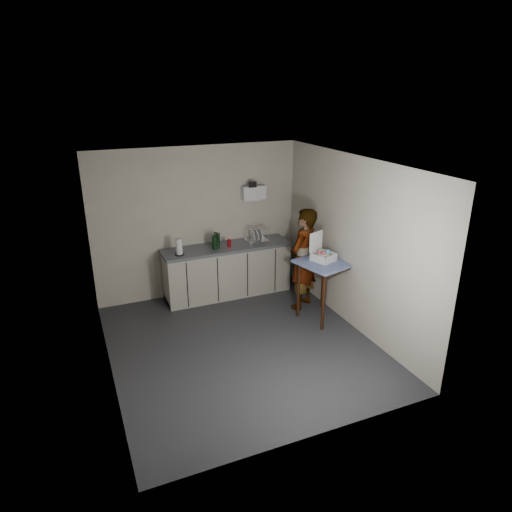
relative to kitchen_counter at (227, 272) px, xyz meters
name	(u,v)px	position (x,y,z in m)	size (l,w,h in m)	color
ground	(241,345)	(-0.40, -1.70, -0.43)	(4.00, 4.00, 0.00)	#2B2C31
wall_back	(198,222)	(-0.40, 0.29, 0.87)	(3.60, 0.02, 2.60)	beige
wall_right	(352,244)	(1.39, -1.70, 0.87)	(0.02, 4.00, 2.60)	beige
wall_left	(101,282)	(-2.19, -1.70, 0.87)	(0.02, 4.00, 2.60)	beige
ceiling	(239,164)	(-0.40, -1.70, 2.17)	(3.60, 4.00, 0.01)	silver
kitchen_counter	(227,272)	(0.00, 0.00, 0.00)	(2.24, 0.62, 0.91)	black
wall_shelf	(253,193)	(0.60, 0.22, 1.32)	(0.42, 0.18, 0.37)	white
side_table	(324,269)	(1.10, -1.43, 0.42)	(0.91, 0.91, 0.97)	#33170B
standing_man	(303,259)	(0.99, -0.94, 0.42)	(0.62, 0.41, 1.70)	#B2A593
soap_bottle	(215,240)	(-0.23, -0.07, 0.64)	(0.12, 0.12, 0.30)	black
soda_can	(229,243)	(0.03, -0.05, 0.55)	(0.07, 0.07, 0.13)	red
dark_bottle	(218,241)	(-0.16, -0.03, 0.61)	(0.07, 0.07, 0.26)	black
paper_towel	(179,247)	(-0.86, -0.11, 0.61)	(0.16, 0.16, 0.28)	black
dish_rack	(257,238)	(0.59, 0.05, 0.54)	(0.38, 0.29, 0.27)	white
bakery_box	(322,254)	(1.09, -1.36, 0.64)	(0.40, 0.41, 0.43)	white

